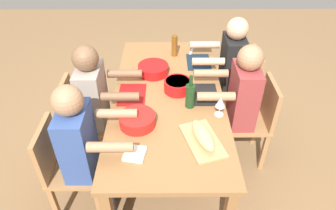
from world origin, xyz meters
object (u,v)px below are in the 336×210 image
object	(u,v)px
chair_near_right	(65,165)
beer_bottle	(175,46)
chair_far_left	(243,84)
bread_loaf	(203,135)
chair_far_center	(255,117)
serving_bowl_fruit	(137,119)
serving_bowl_salad	(153,69)
wine_bottle	(190,95)
napkin_stack	(135,154)
diner_far_center	(238,98)
serving_bowl_pasta	(178,85)
chair_near_center	(81,118)
wine_glass	(220,103)
diner_far_left	(228,66)
diner_near_right	(84,145)
dining_table	(168,102)
cutting_board	(202,141)
diner_near_center	(98,99)

from	to	relation	value
chair_near_right	beer_bottle	distance (m)	1.56
chair_far_left	bread_loaf	bearing A→B (deg)	-26.16
chair_far_center	serving_bowl_fruit	size ratio (longest dim) A/B	3.12
chair_near_right	serving_bowl_salad	distance (m)	1.15
wine_bottle	napkin_stack	xyz separation A→B (m)	(0.53, -0.40, -0.10)
chair_near_right	diner_far_center	xyz separation A→B (m)	(-0.55, 1.39, 0.21)
serving_bowl_pasta	wine_bottle	distance (m)	0.24
chair_near_center	wine_bottle	size ratio (longest dim) A/B	2.93
serving_bowl_fruit	wine_glass	bearing A→B (deg)	100.24
serving_bowl_pasta	chair_far_center	bearing A→B (deg)	85.19
serving_bowl_fruit	serving_bowl_pasta	size ratio (longest dim) A/B	1.17
bread_loaf	napkin_stack	world-z (taller)	bread_loaf
chair_far_left	diner_far_left	bearing A→B (deg)	-90.00
diner_near_right	wine_glass	size ratio (longest dim) A/B	7.23
diner_far_left	napkin_stack	size ratio (longest dim) A/B	8.57
serving_bowl_pasta	bread_loaf	distance (m)	0.65
dining_table	serving_bowl_fruit	world-z (taller)	serving_bowl_fruit
serving_bowl_salad	wine_glass	size ratio (longest dim) A/B	1.71
diner_far_left	wine_bottle	distance (m)	0.84
chair_near_center	bread_loaf	bearing A→B (deg)	61.03
chair_far_center	diner_far_left	distance (m)	0.62
chair_near_right	wine_glass	distance (m)	1.28
diner_far_left	serving_bowl_salad	xyz separation A→B (m)	(0.20, -0.74, 0.09)
chair_far_center	napkin_stack	size ratio (longest dim) A/B	6.07
chair_near_right	napkin_stack	xyz separation A→B (m)	(0.14, 0.56, 0.27)
wine_bottle	napkin_stack	size ratio (longest dim) A/B	2.07
diner_far_center	wine_glass	world-z (taller)	diner_far_center
chair_near_right	wine_glass	bearing A→B (deg)	103.36
diner_far_center	chair_far_left	world-z (taller)	diner_far_center
serving_bowl_fruit	wine_glass	distance (m)	0.64
chair_near_center	wine_bottle	distance (m)	1.04
cutting_board	diner_far_left	bearing A→B (deg)	161.88
diner_near_right	serving_bowl_salad	world-z (taller)	diner_near_right
diner_far_center	serving_bowl_salad	xyz separation A→B (m)	(-0.35, -0.74, 0.09)
diner_far_left	bread_loaf	xyz separation A→B (m)	(1.12, -0.37, 0.11)
chair_near_center	serving_bowl_pasta	distance (m)	0.93
diner_near_right	wine_glass	distance (m)	1.05
diner_far_left	serving_bowl_pasta	xyz separation A→B (m)	(0.49, -0.52, 0.10)
dining_table	bread_loaf	size ratio (longest dim) A/B	6.25
dining_table	serving_bowl_fruit	distance (m)	0.46
chair_far_left	serving_bowl_salad	world-z (taller)	chair_far_left
diner_far_center	diner_near_center	bearing A→B (deg)	-90.00
diner_far_left	serving_bowl_pasta	world-z (taller)	diner_far_left
serving_bowl_fruit	serving_bowl_pasta	xyz separation A→B (m)	(-0.44, 0.31, 0.01)
diner_far_left	napkin_stack	world-z (taller)	diner_far_left
diner_near_center	serving_bowl_salad	bearing A→B (deg)	126.34
serving_bowl_pasta	wine_glass	xyz separation A→B (m)	(0.33, 0.32, 0.06)
wine_bottle	diner_far_left	bearing A→B (deg)	148.71
wine_glass	chair_near_center	bearing A→B (deg)	-102.72
chair_far_left	beer_bottle	distance (m)	0.82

